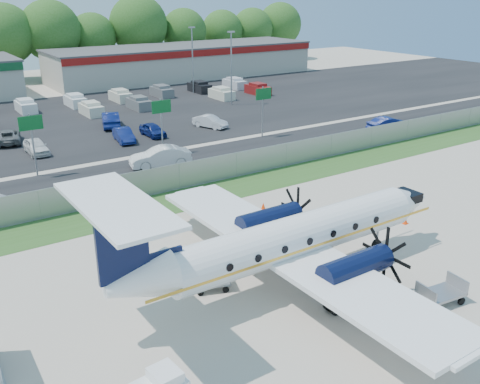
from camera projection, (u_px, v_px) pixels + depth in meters
ground at (302, 265)px, 28.64m from camera, size 170.00×170.00×0.00m
grass_verge at (193, 197)px, 37.98m from camera, size 170.00×4.00×0.02m
access_road at (151, 171)px, 43.42m from camera, size 170.00×8.00×0.02m
parking_lot at (72, 122)px, 59.76m from camera, size 170.00×32.00×0.02m
perimeter_fence at (180, 176)px, 39.18m from camera, size 120.00×0.06×1.99m
building_east at (184, 61)px, 89.42m from camera, size 44.40×12.40×5.24m
sign_left at (32, 132)px, 41.04m from camera, size 1.80×0.26×5.00m
sign_mid at (162, 114)px, 46.74m from camera, size 1.80×0.26×5.00m
sign_right at (263, 101)px, 52.45m from camera, size 1.80×0.26×5.00m
light_pole_ne at (231, 63)px, 66.73m from camera, size 0.90×0.35×9.09m
light_pole_se at (192, 56)px, 74.51m from camera, size 0.90×0.35×9.09m
tree_line at (7, 81)px, 86.23m from camera, size 112.00×6.00×14.00m
aircraft at (291, 238)px, 26.18m from camera, size 20.07×19.84×6.27m
baggage_cart_near at (211, 281)px, 26.20m from camera, size 2.04×1.62×0.93m
baggage_cart_far at (441, 293)px, 25.03m from camera, size 2.27×1.52×1.12m
cone_nose at (405, 220)px, 33.65m from camera, size 0.35×0.35×0.50m
cone_starboard_wing at (263, 207)px, 35.68m from camera, size 0.39×0.39×0.55m
road_car_mid at (161, 166)px, 44.66m from camera, size 5.28×2.76×1.66m
road_car_east at (389, 132)px, 55.48m from camera, size 4.94×2.57×1.55m
parked_car_b at (37, 154)px, 48.05m from camera, size 1.67×4.04×1.37m
parked_car_c at (124, 142)px, 51.89m from camera, size 1.99×4.22×1.34m
parked_car_d at (153, 136)px, 53.83m from camera, size 1.64×3.87×1.31m
parked_car_e at (210, 128)px, 57.20m from camera, size 2.71×4.19×1.30m
parked_car_f at (9, 143)px, 51.47m from camera, size 3.13×5.15×1.33m
parked_car_g at (111, 127)px, 57.50m from camera, size 3.13×5.25×1.63m
far_parking_rows at (59, 114)px, 63.66m from camera, size 56.00×10.00×1.60m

